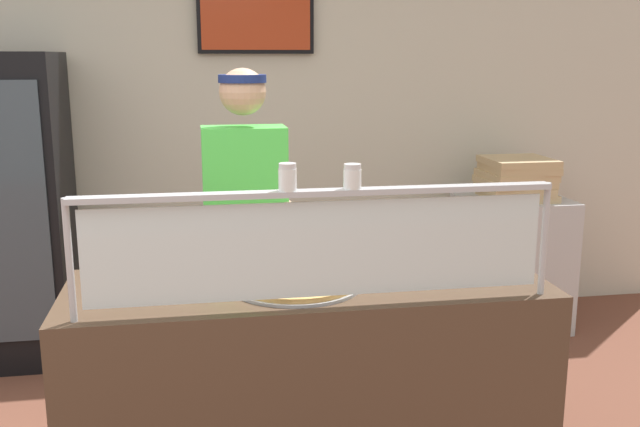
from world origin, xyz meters
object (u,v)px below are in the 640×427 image
pepper_flake_shaker (352,178)px  pizza_tray (296,282)px  pizza_box_stack (516,178)px  parmesan_shaker (288,179)px  pizza_server (304,277)px  worker_figure (247,233)px  drink_fridge (7,210)px

pepper_flake_shaker → pizza_tray: bearing=123.5°
pizza_tray → pizza_box_stack: (1.71, 1.76, 0.06)m
parmesan_shaker → pepper_flake_shaker: bearing=0.0°
parmesan_shaker → pizza_server: bearing=69.1°
worker_figure → pizza_box_stack: bearing=31.2°
drink_fridge → pizza_server: bearing=-50.5°
pepper_flake_shaker → pizza_server: bearing=121.1°
pizza_tray → pizza_server: pizza_server is taller
pizza_tray → pepper_flake_shaker: 0.53m
worker_figure → pizza_server: bearing=-75.8°
pizza_box_stack → drink_fridge: bearing=179.2°
pizza_server → worker_figure: bearing=113.5°
worker_figure → parmesan_shaker: bearing=-84.8°
pepper_flake_shaker → drink_fridge: (-1.64, 2.05, -0.49)m
parmesan_shaker → worker_figure: 0.97m
parmesan_shaker → pepper_flake_shaker: (0.22, 0.00, -0.00)m
pizza_server → pepper_flake_shaker: 0.49m
parmesan_shaker → pizza_box_stack: bearing=48.5°
pizza_box_stack → pizza_tray: bearing=-134.2°
pepper_flake_shaker → pizza_box_stack: bearing=52.3°
pizza_tray → pizza_box_stack: 2.46m
pizza_server → parmesan_shaker: 0.48m
pepper_flake_shaker → pizza_box_stack: 2.56m
pizza_tray → pizza_box_stack: bearing=45.8°
pepper_flake_shaker → drink_fridge: size_ratio=0.05×
pizza_tray → pizza_server: 0.04m
worker_figure → drink_fridge: size_ratio=0.96×
pizza_tray → pepper_flake_shaker: (0.16, -0.25, 0.44)m
pizza_tray → worker_figure: (-0.14, 0.64, 0.04)m
worker_figure → pizza_box_stack: (1.85, 1.12, 0.02)m
pepper_flake_shaker → drink_fridge: bearing=128.7°
parmesan_shaker → pizza_box_stack: size_ratio=0.21×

